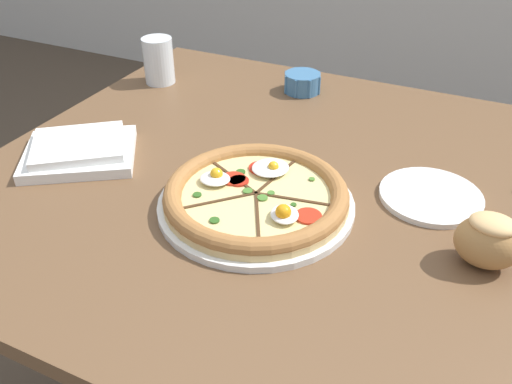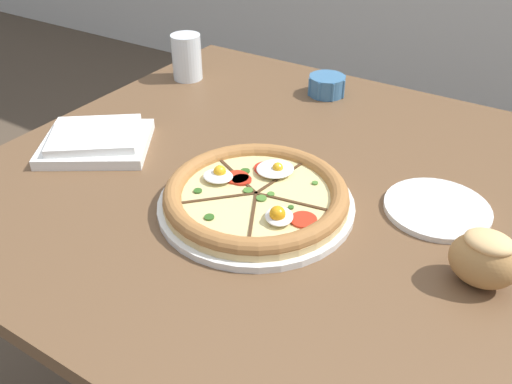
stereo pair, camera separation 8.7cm
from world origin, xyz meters
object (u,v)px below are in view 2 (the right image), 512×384
object	(u,v)px
bread_piece_near	(484,258)
water_glass	(187,60)
ramekin_bowl	(327,85)
dining_table	(319,233)
pizza	(256,197)
napkin_folded	(96,141)
side_saucer	(437,209)

from	to	relation	value
bread_piece_near	water_glass	world-z (taller)	water_glass
bread_piece_near	ramekin_bowl	bearing A→B (deg)	135.01
dining_table	pizza	world-z (taller)	pizza
bread_piece_near	napkin_folded	bearing A→B (deg)	-179.00
water_glass	pizza	bearing A→B (deg)	-40.53
ramekin_bowl	napkin_folded	xyz separation A→B (m)	(-0.26, -0.47, -0.01)
napkin_folded	bread_piece_near	world-z (taller)	bread_piece_near
dining_table	bread_piece_near	distance (m)	0.33
water_glass	side_saucer	distance (m)	0.73
ramekin_bowl	side_saucer	size ratio (longest dim) A/B	0.52
water_glass	side_saucer	bearing A→B (deg)	-18.01
pizza	side_saucer	world-z (taller)	pizza
bread_piece_near	side_saucer	distance (m)	0.17
ramekin_bowl	water_glass	bearing A→B (deg)	-164.05
ramekin_bowl	bread_piece_near	distance (m)	0.64
pizza	bread_piece_near	size ratio (longest dim) A/B	3.48
dining_table	water_glass	world-z (taller)	water_glass
ramekin_bowl	side_saucer	world-z (taller)	ramekin_bowl
water_glass	bread_piece_near	bearing A→B (deg)	-24.52
napkin_folded	side_saucer	size ratio (longest dim) A/B	1.52
dining_table	water_glass	bearing A→B (deg)	152.23
ramekin_bowl	side_saucer	xyz separation A→B (m)	(0.36, -0.32, -0.02)
water_glass	napkin_folded	bearing A→B (deg)	-79.53
water_glass	ramekin_bowl	bearing A→B (deg)	15.95
pizza	side_saucer	distance (m)	0.29
napkin_folded	bread_piece_near	bearing A→B (deg)	1.00
napkin_folded	dining_table	bearing A→B (deg)	13.83
ramekin_bowl	water_glass	size ratio (longest dim) A/B	0.82
ramekin_bowl	napkin_folded	distance (m)	0.54
napkin_folded	pizza	bearing A→B (deg)	-0.08
bread_piece_near	side_saucer	size ratio (longest dim) A/B	0.54
napkin_folded	ramekin_bowl	bearing A→B (deg)	60.50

